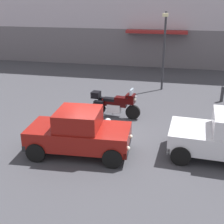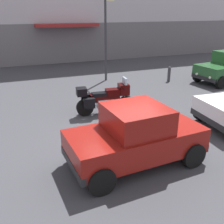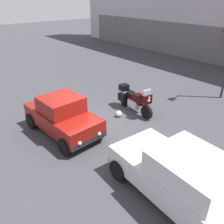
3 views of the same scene
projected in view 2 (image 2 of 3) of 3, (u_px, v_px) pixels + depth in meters
The scene contains 6 objects.
ground_plane at pixel (130, 142), 7.85m from camera, with size 80.00×80.00×0.00m, color #38383D.
motorcycle at pixel (105, 98), 9.74m from camera, with size 2.26×0.84×1.36m.
helmet at pixel (112, 119), 9.09m from camera, with size 0.28×0.28×0.28m, color silver.
car_compact_side at pixel (136, 136), 6.48m from camera, with size 3.55×1.90×1.56m.
streetlamp_curbside at pixel (107, 31), 13.58m from camera, with size 0.28×0.94×4.33m.
bollard_curbside at pixel (169, 73), 14.29m from camera, with size 0.16×0.16×0.83m.
Camera 2 is at (-3.06, -6.29, 3.72)m, focal length 41.71 mm.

